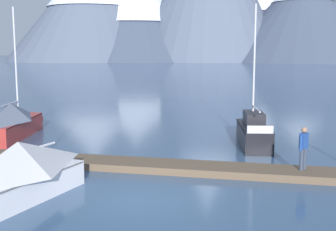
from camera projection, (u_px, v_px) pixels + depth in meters
The scene contains 10 objects.
ground_plane at pixel (140, 202), 14.71m from camera, with size 700.00×700.00×0.00m, color #38567A.
mountain_west_summit at pixel (91, 6), 197.42m from camera, with size 75.19×75.19×45.86m.
mountain_central_massif at pixel (135, 14), 200.82m from camera, with size 78.98×78.98×38.55m.
mountain_east_summit at pixel (266, 19), 207.78m from camera, with size 90.01×90.01×36.66m.
mountain_rear_spur at pixel (302, 18), 189.50m from camera, with size 80.06×80.06×36.11m.
dock at pixel (161, 166), 18.60m from camera, with size 26.21×3.34×0.30m.
sailboat_nearest_berth at pixel (15, 120), 25.46m from camera, with size 2.35×7.37×7.37m.
sailboat_second_berth at pixel (9, 176), 14.33m from camera, with size 3.38×6.73×8.16m.
sailboat_mid_dock_port at pixel (253, 131), 23.55m from camera, with size 1.80×5.73×7.28m.
person_on_dock at pixel (304, 146), 17.38m from camera, with size 0.40×0.50×1.69m.
Camera 1 is at (3.07, -13.82, 4.97)m, focal length 47.68 mm.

